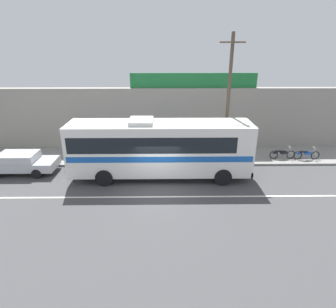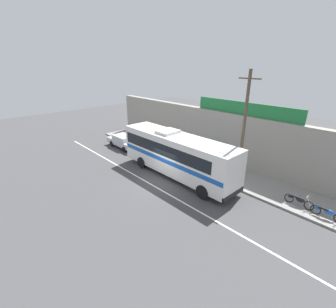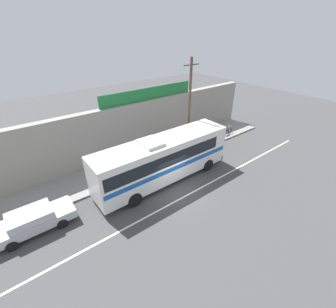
# 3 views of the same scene
# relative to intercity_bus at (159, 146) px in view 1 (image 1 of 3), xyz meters

# --- Properties ---
(ground_plane) EXTENTS (70.00, 70.00, 0.00)m
(ground_plane) POSITION_rel_intercity_bus_xyz_m (-0.03, -1.76, -2.06)
(ground_plane) COLOR #444447
(sidewalk_slab) EXTENTS (30.00, 3.60, 0.14)m
(sidewalk_slab) POSITION_rel_intercity_bus_xyz_m (-0.03, 3.44, -1.99)
(sidewalk_slab) COLOR gray
(sidewalk_slab) RESTS_ON ground_plane
(storefront_facade) EXTENTS (30.00, 0.70, 4.80)m
(storefront_facade) POSITION_rel_intercity_bus_xyz_m (-0.03, 5.59, 0.34)
(storefront_facade) COLOR gray
(storefront_facade) RESTS_ON ground_plane
(storefront_billboard) EXTENTS (9.65, 0.12, 1.10)m
(storefront_billboard) POSITION_rel_intercity_bus_xyz_m (2.59, 5.59, 3.29)
(storefront_billboard) COLOR #1E7538
(storefront_billboard) RESTS_ON storefront_facade
(road_center_stripe) EXTENTS (30.00, 0.14, 0.01)m
(road_center_stripe) POSITION_rel_intercity_bus_xyz_m (-0.03, -2.56, -2.06)
(road_center_stripe) COLOR silver
(road_center_stripe) RESTS_ON ground_plane
(intercity_bus) EXTENTS (11.09, 2.61, 3.78)m
(intercity_bus) POSITION_rel_intercity_bus_xyz_m (0.00, 0.00, 0.00)
(intercity_bus) COLOR white
(intercity_bus) RESTS_ON ground_plane
(parked_car) EXTENTS (4.56, 1.88, 1.37)m
(parked_car) POSITION_rel_intercity_bus_xyz_m (-9.07, 0.70, -1.33)
(parked_car) COLOR #B7BABF
(parked_car) RESTS_ON ground_plane
(utility_pole) EXTENTS (1.60, 0.22, 8.50)m
(utility_pole) POSITION_rel_intercity_bus_xyz_m (4.56, 2.18, 2.46)
(utility_pole) COLOR brown
(utility_pole) RESTS_ON sidewalk_slab
(motorcycle_green) EXTENTS (1.89, 0.56, 0.94)m
(motorcycle_green) POSITION_rel_intercity_bus_xyz_m (10.56, 2.42, -1.50)
(motorcycle_green) COLOR black
(motorcycle_green) RESTS_ON sidewalk_slab
(motorcycle_red) EXTENTS (1.86, 0.56, 0.94)m
(motorcycle_red) POSITION_rel_intercity_bus_xyz_m (8.87, 2.59, -1.50)
(motorcycle_red) COLOR black
(motorcycle_red) RESTS_ON sidewalk_slab
(pedestrian_by_curb) EXTENTS (0.30, 0.48, 1.66)m
(pedestrian_by_curb) POSITION_rel_intercity_bus_xyz_m (2.19, 3.79, -0.96)
(pedestrian_by_curb) COLOR brown
(pedestrian_by_curb) RESTS_ON sidewalk_slab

